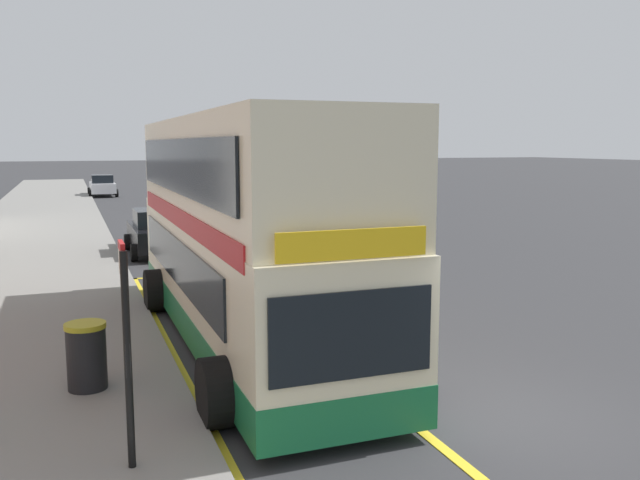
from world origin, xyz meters
name	(u,v)px	position (x,y,z in m)	size (l,w,h in m)	color
ground_plane	(171,211)	(0.00, 32.00, 0.00)	(260.00, 260.00, 0.00)	#333335
pavement_near	(42,215)	(-7.00, 32.00, 0.07)	(6.00, 76.00, 0.14)	gray
double_decker_bus	(242,239)	(-2.46, 5.18, 2.06)	(3.18, 10.93, 4.40)	beige
bus_bay_markings	(237,340)	(-2.58, 5.20, 0.01)	(2.85, 14.31, 0.01)	yellow
bus_stop_sign	(126,336)	(-5.06, 0.30, 1.70)	(0.09, 0.51, 2.64)	black
parked_car_white_across	(102,186)	(-3.16, 45.53, 0.80)	(2.09, 4.20, 1.62)	silver
parked_car_black_behind	(157,232)	(-2.70, 16.61, 0.80)	(2.09, 4.20, 1.62)	black
parked_car_silver_distant	(275,218)	(2.54, 19.42, 0.80)	(2.09, 4.20, 1.62)	#B2B5BA
litter_bin	(87,356)	(-5.46, 3.08, 0.67)	(0.63, 0.63, 1.05)	black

